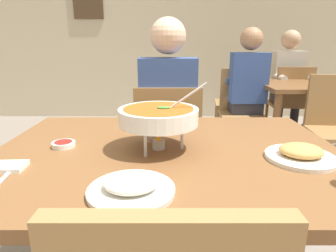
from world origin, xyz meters
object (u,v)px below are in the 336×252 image
diner_main (168,108)px  chair_bg_corner (242,98)px  patron_bg_right (289,79)px  chair_bg_middle (241,106)px  dining_table_far (309,97)px  rice_plate (130,186)px  curry_bowl (158,117)px  sauce_dish (64,144)px  dining_table_main (168,173)px  chair_bg_window (335,122)px  chair_diner_main (168,143)px  patron_bg_middle (248,85)px  chair_bg_right (291,99)px  appetizer_plate (301,154)px

diner_main → chair_bg_corner: diner_main is taller
patron_bg_right → chair_bg_middle: bearing=-143.4°
dining_table_far → rice_plate: bearing=-125.2°
curry_bowl → sauce_dish: curry_bowl is taller
chair_bg_middle → chair_bg_corner: (0.13, 0.50, 0.00)m
rice_plate → dining_table_main: bearing=73.3°
sauce_dish → chair_bg_middle: (1.19, 1.90, -0.26)m
sauce_dish → chair_bg_window: (1.84, 1.29, -0.26)m
diner_main → chair_bg_middle: bearing=55.3°
rice_plate → dining_table_far: size_ratio=0.24×
chair_diner_main → patron_bg_middle: size_ratio=0.69×
curry_bowl → rice_plate: 0.36m
dining_table_main → rice_plate: 0.37m
curry_bowl → chair_bg_window: size_ratio=0.37×
diner_main → dining_table_far: 1.80m
chair_bg_right → patron_bg_right: bearing=101.1°
rice_plate → dining_table_far: rice_plate is taller
chair_diner_main → sauce_dish: 0.90m
chair_bg_right → chair_bg_corner: same height
chair_bg_corner → patron_bg_right: bearing=0.8°
chair_bg_middle → patron_bg_middle: patron_bg_middle is taller
dining_table_far → chair_bg_right: chair_bg_right is taller
curry_bowl → chair_bg_right: bearing=57.1°
sauce_dish → patron_bg_middle: (1.23, 1.88, -0.03)m
rice_plate → chair_bg_right: bearing=59.5°
sauce_dish → dining_table_far: bearing=44.6°
rice_plate → chair_bg_middle: bearing=68.9°
dining_table_main → patron_bg_middle: (0.82, 1.90, 0.08)m
chair_diner_main → appetizer_plate: 1.03m
patron_bg_right → patron_bg_middle: bearing=-140.2°
dining_table_far → chair_bg_right: (0.02, 0.47, -0.12)m
chair_bg_window → chair_bg_right: bearing=87.4°
diner_main → dining_table_main: bearing=-90.0°
chair_bg_right → patron_bg_middle: patron_bg_middle is taller
dining_table_far → chair_bg_right: bearing=87.2°
chair_bg_right → chair_bg_window: size_ratio=1.00×
chair_bg_middle → diner_main: bearing=-124.7°
rice_plate → patron_bg_middle: bearing=67.7°
dining_table_main → chair_bg_window: (1.43, 1.32, -0.15)m
diner_main → chair_bg_corner: (0.91, 1.62, -0.24)m
appetizer_plate → chair_bg_right: chair_bg_right is taller
patron_bg_middle → patron_bg_right: (0.64, 0.53, 0.00)m
dining_table_main → chair_bg_right: 2.77m
patron_bg_middle → patron_bg_right: same height
dining_table_main → chair_bg_corner: bearing=69.6°
chair_diner_main → chair_bg_corner: size_ratio=1.00×
chair_bg_corner → sauce_dish: bearing=-118.7°
chair_diner_main → rice_plate: (-0.10, -1.11, 0.27)m
diner_main → rice_plate: (-0.10, -1.15, 0.04)m
chair_bg_middle → chair_bg_corner: bearing=75.3°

